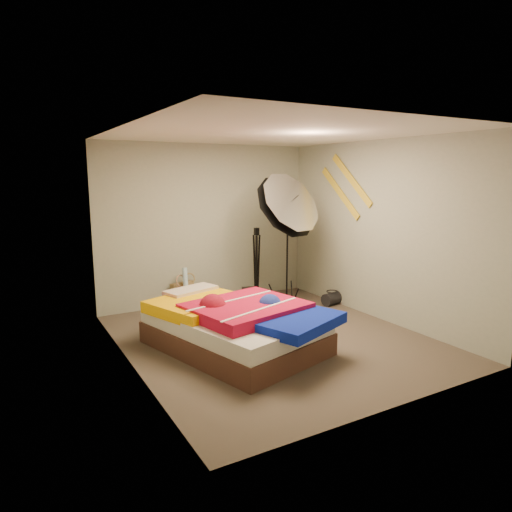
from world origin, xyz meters
TOP-DOWN VIEW (x-y plane):
  - floor at (0.00, 0.00)m, footprint 4.00×4.00m
  - ceiling at (0.00, 0.00)m, footprint 4.00×4.00m
  - wall_back at (0.00, 2.00)m, footprint 3.50×0.00m
  - wall_front at (0.00, -2.00)m, footprint 3.50×0.00m
  - wall_left at (-1.75, 0.00)m, footprint 0.00×4.00m
  - wall_right at (1.75, 0.00)m, footprint 0.00×4.00m
  - tote_bag at (-0.46, 1.90)m, footprint 0.42×0.27m
  - wrapping_roll at (-0.48, 1.73)m, footprint 0.10×0.19m
  - camera_case at (0.50, 1.47)m, footprint 0.30×0.26m
  - duffel_bag at (1.61, 0.82)m, footprint 0.35×0.25m
  - wall_stripe_upper at (1.73, 0.60)m, footprint 0.02×0.91m
  - wall_stripe_lower at (1.73, 0.85)m, footprint 0.02×0.91m
  - bed at (-0.56, -0.05)m, footprint 1.91×2.33m
  - photo_umbrella at (0.78, 0.94)m, footprint 1.21×0.86m
  - camera_tripod at (0.60, 1.46)m, footprint 0.07×0.07m

SIDE VIEW (x-z plane):
  - floor at x=0.00m, z-range 0.00..0.00m
  - duffel_bag at x=1.61m, z-range 0.00..0.20m
  - camera_case at x=0.50m, z-range 0.00..0.25m
  - tote_bag at x=-0.46m, z-range -0.01..0.39m
  - bed at x=-0.56m, z-range 0.00..0.58m
  - wrapping_roll at x=-0.48m, z-range 0.00..0.64m
  - camera_tripod at x=0.60m, z-range 0.09..1.31m
  - wall_back at x=0.00m, z-range -0.50..3.00m
  - wall_front at x=0.00m, z-range -0.50..3.00m
  - wall_left at x=-1.75m, z-range -0.75..3.25m
  - wall_right at x=1.75m, z-range -0.75..3.25m
  - photo_umbrella at x=0.78m, z-range 0.47..2.64m
  - wall_stripe_lower at x=1.73m, z-range 1.36..2.14m
  - wall_stripe_upper at x=1.73m, z-range 1.56..2.34m
  - ceiling at x=0.00m, z-range 2.50..2.50m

